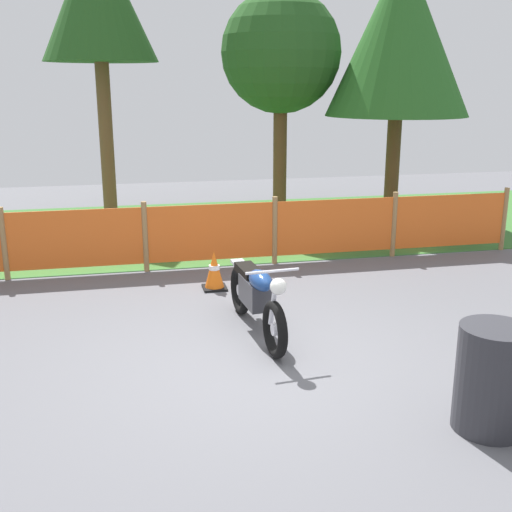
# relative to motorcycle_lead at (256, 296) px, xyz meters

# --- Properties ---
(ground) EXTENTS (24.00, 24.00, 0.02)m
(ground) POSITION_rel_motorcycle_lead_xyz_m (-0.11, -0.72, -0.45)
(ground) COLOR #5B5B60
(grass_verge) EXTENTS (24.00, 5.27, 0.01)m
(grass_verge) POSITION_rel_motorcycle_lead_xyz_m (-0.11, 5.34, -0.43)
(grass_verge) COLOR #386B2D
(grass_verge) RESTS_ON ground
(barrier_fence) EXTENTS (9.91, 0.08, 1.05)m
(barrier_fence) POSITION_rel_motorcycle_lead_xyz_m (-0.11, 2.71, 0.10)
(barrier_fence) COLOR #997547
(barrier_fence) RESTS_ON ground
(tree_near_left) EXTENTS (2.40, 2.40, 4.50)m
(tree_near_left) POSITION_rel_motorcycle_lead_xyz_m (1.86, 6.28, 2.83)
(tree_near_left) COLOR brown
(tree_near_left) RESTS_ON ground
(tree_near_right) EXTENTS (2.78, 2.78, 5.17)m
(tree_near_right) POSITION_rel_motorcycle_lead_xyz_m (3.97, 5.39, 3.17)
(tree_near_right) COLOR brown
(tree_near_right) RESTS_ON ground
(motorcycle_lead) EXTENTS (0.56, 1.91, 0.90)m
(motorcycle_lead) POSITION_rel_motorcycle_lead_xyz_m (0.00, 0.00, 0.00)
(motorcycle_lead) COLOR black
(motorcycle_lead) RESTS_ON ground
(traffic_cone) EXTENTS (0.32, 0.32, 0.53)m
(traffic_cone) POSITION_rel_motorcycle_lead_xyz_m (-0.22, 1.67, -0.18)
(traffic_cone) COLOR black
(traffic_cone) RESTS_ON ground
(spare_drum) EXTENTS (0.58, 0.58, 0.88)m
(spare_drum) POSITION_rel_motorcycle_lead_xyz_m (1.42, -2.35, 0.00)
(spare_drum) COLOR #2D2D33
(spare_drum) RESTS_ON ground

